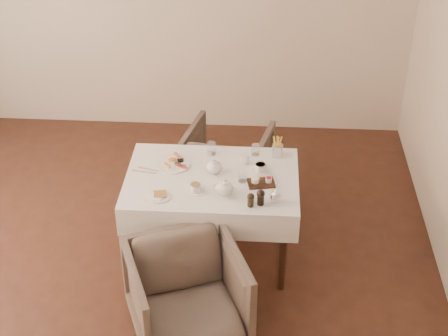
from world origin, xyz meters
TOP-DOWN VIEW (x-y plane):
  - table at (0.48, 0.42)m, footprint 1.28×0.88m
  - armchair_near at (0.37, -0.40)m, footprint 0.96×0.97m
  - armchair_far at (0.54, 1.26)m, footprint 0.84×0.86m
  - breakfast_plate at (0.17, 0.58)m, footprint 0.27×0.27m
  - side_plate at (0.11, 0.14)m, footprint 0.18×0.18m
  - teapot_centre at (0.49, 0.47)m, footprint 0.19×0.17m
  - teapot_front at (0.59, 0.20)m, footprint 0.18×0.15m
  - creamer at (0.71, 0.63)m, footprint 0.07×0.07m
  - teacup_near at (0.38, 0.23)m, footprint 0.13×0.13m
  - teacup_far at (0.84, 0.52)m, footprint 0.13×0.13m
  - glass_left at (0.45, 0.74)m, footprint 0.09×0.09m
  - glass_mid at (0.71, 0.38)m, footprint 0.07×0.07m
  - glass_right at (0.79, 0.75)m, footprint 0.07×0.07m
  - condiment_board at (0.84, 0.35)m, footprint 0.21×0.16m
  - pepper_mill_left at (0.77, 0.08)m, footprint 0.07×0.07m
  - pepper_mill_right at (0.84, 0.11)m, footprint 0.07×0.07m
  - silver_pot at (0.95, 0.14)m, footprint 0.13×0.12m
  - fries_cup at (0.96, 0.74)m, footprint 0.08×0.08m
  - cutlery_fork at (0.01, 0.49)m, footprint 0.20×0.07m
  - cutlery_knife at (-0.03, 0.45)m, footprint 0.19×0.05m

SIDE VIEW (x-z plane):
  - armchair_far at x=0.54m, z-range 0.00..0.65m
  - armchair_near at x=0.37m, z-range 0.00..0.69m
  - table at x=0.48m, z-range 0.26..1.02m
  - cutlery_knife at x=-0.03m, z-range 0.76..0.76m
  - cutlery_fork at x=0.01m, z-range 0.76..0.76m
  - side_plate at x=0.11m, z-range 0.75..0.77m
  - breakfast_plate at x=0.17m, z-range 0.75..0.78m
  - condiment_board at x=0.84m, z-range 0.75..0.80m
  - teacup_near at x=0.38m, z-range 0.75..0.81m
  - teacup_far at x=0.84m, z-range 0.75..0.82m
  - creamer at x=0.71m, z-range 0.76..0.83m
  - glass_right at x=0.79m, z-range 0.76..0.84m
  - glass_mid at x=0.71m, z-range 0.76..0.84m
  - glass_left at x=0.45m, z-range 0.76..0.85m
  - pepper_mill_left at x=0.77m, z-range 0.76..0.86m
  - silver_pot at x=0.95m, z-range 0.76..0.86m
  - pepper_mill_right at x=0.84m, z-range 0.76..0.88m
  - teapot_centre at x=0.49m, z-range 0.76..0.88m
  - teapot_front at x=0.59m, z-range 0.76..0.89m
  - fries_cup at x=0.96m, z-range 0.74..0.92m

